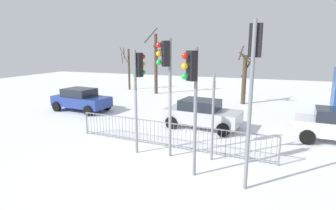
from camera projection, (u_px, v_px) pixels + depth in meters
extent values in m
plane|color=white|center=(146.00, 168.00, 9.53)|extent=(60.00, 60.00, 0.00)
cylinder|color=slate|center=(250.00, 109.00, 7.67)|extent=(0.11, 0.11, 4.83)
cube|color=black|center=(255.00, 40.00, 7.43)|extent=(0.35, 0.26, 0.90)
sphere|color=red|center=(258.00, 29.00, 7.58)|extent=(0.20, 0.20, 0.20)
sphere|color=orange|center=(257.00, 41.00, 7.64)|extent=(0.20, 0.20, 0.20)
sphere|color=green|center=(257.00, 52.00, 7.71)|extent=(0.20, 0.20, 0.20)
cylinder|color=slate|center=(136.00, 103.00, 10.53)|extent=(0.11, 0.11, 4.00)
cube|color=black|center=(138.00, 65.00, 10.35)|extent=(0.38, 0.32, 0.90)
sphere|color=red|center=(143.00, 57.00, 10.47)|extent=(0.20, 0.20, 0.20)
sphere|color=orange|center=(143.00, 65.00, 10.54)|extent=(0.20, 0.20, 0.20)
sphere|color=green|center=(143.00, 72.00, 10.60)|extent=(0.20, 0.20, 0.20)
cylinder|color=slate|center=(195.00, 114.00, 8.61)|extent=(0.11, 0.11, 4.11)
cube|color=black|center=(192.00, 66.00, 8.22)|extent=(0.39, 0.37, 0.90)
sphere|color=red|center=(185.00, 56.00, 8.04)|extent=(0.20, 0.20, 0.20)
sphere|color=orange|center=(185.00, 66.00, 8.10)|extent=(0.20, 0.20, 0.20)
sphere|color=green|center=(185.00, 76.00, 8.16)|extent=(0.20, 0.20, 0.20)
cylinder|color=slate|center=(170.00, 99.00, 10.15)|extent=(0.11, 0.11, 4.43)
cube|color=black|center=(166.00, 54.00, 9.76)|extent=(0.37, 0.39, 0.90)
sphere|color=red|center=(159.00, 45.00, 9.64)|extent=(0.20, 0.20, 0.20)
sphere|color=orange|center=(159.00, 54.00, 9.70)|extent=(0.20, 0.20, 0.20)
sphere|color=green|center=(159.00, 62.00, 9.76)|extent=(0.20, 0.20, 0.20)
cylinder|color=slate|center=(213.00, 118.00, 9.93)|extent=(0.09, 0.09, 3.17)
cube|color=white|center=(225.00, 85.00, 9.64)|extent=(0.68, 0.22, 0.22)
cube|color=slate|center=(168.00, 123.00, 11.32)|extent=(8.61, 0.74, 0.04)
cube|color=slate|center=(168.00, 144.00, 11.51)|extent=(8.61, 0.74, 0.04)
cylinder|color=slate|center=(88.00, 123.00, 13.19)|extent=(0.02, 0.02, 1.05)
cylinder|color=slate|center=(91.00, 124.00, 13.12)|extent=(0.02, 0.02, 1.05)
cylinder|color=slate|center=(94.00, 124.00, 13.04)|extent=(0.02, 0.02, 1.05)
cylinder|color=slate|center=(97.00, 125.00, 12.97)|extent=(0.02, 0.02, 1.05)
cylinder|color=slate|center=(100.00, 125.00, 12.89)|extent=(0.02, 0.02, 1.05)
cylinder|color=slate|center=(103.00, 126.00, 12.82)|extent=(0.02, 0.02, 1.05)
cylinder|color=slate|center=(106.00, 126.00, 12.74)|extent=(0.02, 0.02, 1.05)
cylinder|color=slate|center=(109.00, 127.00, 12.67)|extent=(0.02, 0.02, 1.05)
cylinder|color=slate|center=(113.00, 127.00, 12.59)|extent=(0.02, 0.02, 1.05)
cylinder|color=slate|center=(116.00, 127.00, 12.52)|extent=(0.02, 0.02, 1.05)
cylinder|color=slate|center=(119.00, 128.00, 12.44)|extent=(0.02, 0.02, 1.05)
cylinder|color=slate|center=(123.00, 128.00, 12.37)|extent=(0.02, 0.02, 1.05)
cylinder|color=slate|center=(126.00, 129.00, 12.29)|extent=(0.02, 0.02, 1.05)
cylinder|color=slate|center=(129.00, 129.00, 12.22)|extent=(0.02, 0.02, 1.05)
cylinder|color=slate|center=(133.00, 130.00, 12.14)|extent=(0.02, 0.02, 1.05)
cylinder|color=slate|center=(136.00, 131.00, 12.07)|extent=(0.02, 0.02, 1.05)
cylinder|color=slate|center=(140.00, 131.00, 11.99)|extent=(0.02, 0.02, 1.05)
cylinder|color=slate|center=(143.00, 132.00, 11.92)|extent=(0.02, 0.02, 1.05)
cylinder|color=slate|center=(147.00, 132.00, 11.84)|extent=(0.02, 0.02, 1.05)
cylinder|color=slate|center=(151.00, 133.00, 11.77)|extent=(0.02, 0.02, 1.05)
cylinder|color=slate|center=(154.00, 133.00, 11.69)|extent=(0.02, 0.02, 1.05)
cylinder|color=slate|center=(158.00, 134.00, 11.62)|extent=(0.02, 0.02, 1.05)
cylinder|color=slate|center=(162.00, 134.00, 11.54)|extent=(0.02, 0.02, 1.05)
cylinder|color=slate|center=(166.00, 135.00, 11.46)|extent=(0.02, 0.02, 1.05)
cylinder|color=slate|center=(170.00, 135.00, 11.39)|extent=(0.02, 0.02, 1.05)
cylinder|color=slate|center=(174.00, 136.00, 11.31)|extent=(0.02, 0.02, 1.05)
cylinder|color=slate|center=(178.00, 137.00, 11.24)|extent=(0.02, 0.02, 1.05)
cylinder|color=slate|center=(182.00, 137.00, 11.16)|extent=(0.02, 0.02, 1.05)
cylinder|color=slate|center=(186.00, 138.00, 11.09)|extent=(0.02, 0.02, 1.05)
cylinder|color=slate|center=(190.00, 138.00, 11.01)|extent=(0.02, 0.02, 1.05)
cylinder|color=slate|center=(194.00, 139.00, 10.94)|extent=(0.02, 0.02, 1.05)
cylinder|color=slate|center=(199.00, 140.00, 10.86)|extent=(0.02, 0.02, 1.05)
cylinder|color=slate|center=(203.00, 140.00, 10.79)|extent=(0.02, 0.02, 1.05)
cylinder|color=slate|center=(207.00, 141.00, 10.71)|extent=(0.02, 0.02, 1.05)
cylinder|color=slate|center=(212.00, 142.00, 10.64)|extent=(0.02, 0.02, 1.05)
cylinder|color=slate|center=(216.00, 142.00, 10.56)|extent=(0.02, 0.02, 1.05)
cylinder|color=slate|center=(221.00, 143.00, 10.49)|extent=(0.02, 0.02, 1.05)
cylinder|color=slate|center=(226.00, 144.00, 10.41)|extent=(0.02, 0.02, 1.05)
cylinder|color=slate|center=(231.00, 144.00, 10.34)|extent=(0.02, 0.02, 1.05)
cylinder|color=slate|center=(235.00, 145.00, 10.26)|extent=(0.02, 0.02, 1.05)
cylinder|color=slate|center=(240.00, 146.00, 10.19)|extent=(0.02, 0.02, 1.05)
cylinder|color=slate|center=(245.00, 147.00, 10.11)|extent=(0.02, 0.02, 1.05)
cylinder|color=slate|center=(250.00, 147.00, 10.04)|extent=(0.02, 0.02, 1.05)
cylinder|color=slate|center=(255.00, 148.00, 9.96)|extent=(0.02, 0.02, 1.05)
cylinder|color=slate|center=(261.00, 149.00, 9.89)|extent=(0.02, 0.02, 1.05)
cylinder|color=slate|center=(266.00, 150.00, 9.81)|extent=(0.02, 0.02, 1.05)
cylinder|color=slate|center=(271.00, 150.00, 9.74)|extent=(0.02, 0.02, 1.05)
cylinder|color=slate|center=(277.00, 151.00, 9.66)|extent=(0.02, 0.02, 1.05)
cylinder|color=slate|center=(87.00, 123.00, 13.23)|extent=(0.06, 0.06, 1.05)
cylinder|color=slate|center=(279.00, 152.00, 9.62)|extent=(0.06, 0.06, 1.05)
cylinder|color=black|center=(307.00, 127.00, 13.34)|extent=(0.66, 0.27, 0.64)
cylinder|color=black|center=(307.00, 137.00, 11.84)|extent=(0.66, 0.27, 0.64)
cube|color=#B2B5BA|center=(202.00, 116.00, 14.16)|extent=(3.98, 2.16, 0.65)
cube|color=#1E232D|center=(200.00, 105.00, 14.12)|extent=(2.07, 1.72, 0.55)
cylinder|color=black|center=(232.00, 121.00, 14.35)|extent=(0.66, 0.30, 0.64)
cylinder|color=black|center=(223.00, 130.00, 12.88)|extent=(0.66, 0.30, 0.64)
cylinder|color=black|center=(185.00, 115.00, 15.58)|extent=(0.66, 0.30, 0.64)
cylinder|color=black|center=(172.00, 123.00, 14.11)|extent=(0.66, 0.30, 0.64)
cube|color=navy|center=(81.00, 101.00, 17.99)|extent=(3.97, 2.12, 0.65)
cube|color=#1E232D|center=(79.00, 93.00, 17.94)|extent=(2.06, 1.70, 0.55)
cylinder|color=black|center=(106.00, 106.00, 18.20)|extent=(0.66, 0.29, 0.64)
cylinder|color=black|center=(88.00, 111.00, 16.72)|extent=(0.66, 0.29, 0.64)
cylinder|color=black|center=(76.00, 102.00, 19.40)|extent=(0.66, 0.29, 0.64)
cylinder|color=black|center=(57.00, 106.00, 17.92)|extent=(0.66, 0.29, 0.64)
cylinder|color=#473828|center=(156.00, 64.00, 24.32)|extent=(0.29, 0.29, 5.23)
cylinder|color=#473828|center=(161.00, 48.00, 24.02)|extent=(0.44, 1.00, 1.05)
cylinder|color=#473828|center=(158.00, 51.00, 23.70)|extent=(0.71, 0.80, 0.99)
cylinder|color=#473828|center=(158.00, 55.00, 24.30)|extent=(0.57, 0.44, 0.98)
cylinder|color=#473828|center=(151.00, 35.00, 24.32)|extent=(0.82, 1.30, 1.39)
cylinder|color=#473828|center=(244.00, 80.00, 19.98)|extent=(0.32, 0.32, 3.54)
cylinder|color=#473828|center=(252.00, 66.00, 19.57)|extent=(0.14, 1.15, 1.58)
cylinder|color=#473828|center=(247.00, 60.00, 19.27)|extent=(0.89, 0.38, 0.88)
cylinder|color=#473828|center=(246.00, 68.00, 20.09)|extent=(0.80, 0.32, 1.31)
cylinder|color=#473828|center=(241.00, 53.00, 19.77)|extent=(0.33, 0.76, 1.01)
cylinder|color=#473828|center=(247.00, 57.00, 19.15)|extent=(1.05, 0.37, 0.74)
cylinder|color=#473828|center=(129.00, 69.00, 26.82)|extent=(0.20, 0.20, 3.94)
cylinder|color=#473828|center=(124.00, 55.00, 26.13)|extent=(1.14, 0.55, 1.39)
cylinder|color=#473828|center=(122.00, 58.00, 26.45)|extent=(0.80, 1.12, 0.97)
cylinder|color=#473828|center=(124.00, 53.00, 26.42)|extent=(0.53, 0.81, 1.06)
cylinder|color=#473828|center=(124.00, 52.00, 26.41)|extent=(0.52, 0.84, 0.68)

